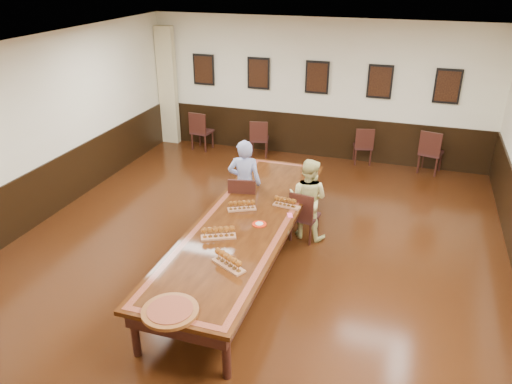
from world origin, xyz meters
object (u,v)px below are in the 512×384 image
(person_woman, at_px, (308,199))
(spare_chair_d, at_px, (431,151))
(chair_man, at_px, (244,202))
(spare_chair_a, at_px, (202,130))
(spare_chair_c, at_px, (363,145))
(carved_platter, at_px, (170,311))
(spare_chair_b, at_px, (259,138))
(conference_table, at_px, (246,228))
(chair_woman, at_px, (305,215))
(person_man, at_px, (245,184))

(person_woman, bearing_deg, spare_chair_d, -109.42)
(chair_man, relative_size, spare_chair_a, 1.03)
(spare_chair_c, relative_size, carved_platter, 1.10)
(spare_chair_c, xyz_separation_m, spare_chair_d, (1.50, -0.09, 0.05))
(spare_chair_b, height_order, conference_table, spare_chair_b)
(chair_woman, relative_size, spare_chair_d, 0.91)
(conference_table, bearing_deg, chair_man, 110.99)
(carved_platter, bearing_deg, chair_man, 95.57)
(chair_man, bearing_deg, person_woman, 171.27)
(person_woman, bearing_deg, chair_man, 10.90)
(chair_woman, xyz_separation_m, conference_table, (-0.70, -1.02, 0.16))
(spare_chair_c, bearing_deg, carved_platter, 66.46)
(person_woman, distance_m, carved_platter, 3.53)
(spare_chair_a, relative_size, carved_platter, 1.21)
(person_man, xyz_separation_m, person_woman, (1.14, -0.07, -0.09))
(spare_chair_b, relative_size, spare_chair_c, 1.02)
(spare_chair_a, height_order, conference_table, spare_chair_a)
(person_man, xyz_separation_m, conference_table, (0.43, -1.18, -0.19))
(spare_chair_c, distance_m, spare_chair_d, 1.50)
(spare_chair_a, height_order, spare_chair_c, spare_chair_a)
(spare_chair_b, relative_size, person_woman, 0.64)
(chair_woman, distance_m, person_man, 1.19)
(spare_chair_a, height_order, carved_platter, spare_chair_a)
(chair_man, height_order, spare_chair_c, chair_man)
(spare_chair_b, height_order, spare_chair_c, spare_chair_b)
(person_woman, distance_m, conference_table, 1.32)
(chair_woman, relative_size, conference_table, 0.18)
(chair_man, height_order, person_woman, person_woman)
(spare_chair_a, relative_size, person_woman, 0.69)
(chair_man, xyz_separation_m, person_woman, (1.12, 0.04, 0.21))
(spare_chair_a, bearing_deg, person_woman, 141.17)
(spare_chair_b, xyz_separation_m, carved_platter, (1.17, -6.88, 0.32))
(person_man, bearing_deg, person_woman, 166.01)
(spare_chair_b, distance_m, spare_chair_c, 2.44)
(conference_table, height_order, carved_platter, carved_platter)
(chair_woman, height_order, person_woman, person_woman)
(spare_chair_c, height_order, person_woman, person_woman)
(person_woman, height_order, carved_platter, person_woman)
(spare_chair_d, relative_size, person_woman, 0.70)
(conference_table, xyz_separation_m, carved_platter, (-0.08, -2.32, 0.16))
(spare_chair_a, bearing_deg, spare_chair_c, -169.79)
(chair_woman, distance_m, spare_chair_d, 4.22)
(spare_chair_c, xyz_separation_m, carved_platter, (-1.26, -7.16, 0.33))
(chair_man, distance_m, carved_platter, 3.43)
(chair_woman, height_order, carved_platter, chair_woman)
(chair_man, relative_size, spare_chair_c, 1.13)
(spare_chair_a, height_order, spare_chair_d, spare_chair_d)
(spare_chair_d, relative_size, conference_table, 0.20)
(spare_chair_a, relative_size, spare_chair_b, 1.07)
(chair_man, relative_size, spare_chair_d, 1.01)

